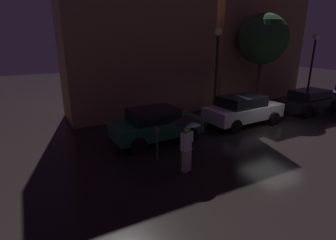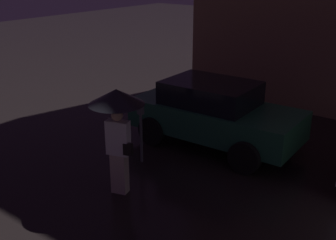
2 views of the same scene
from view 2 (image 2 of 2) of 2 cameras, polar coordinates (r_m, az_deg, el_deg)
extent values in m
cube|color=#1E5638|center=(9.91, 6.44, 0.22)|extent=(3.97, 1.79, 0.67)
cube|color=black|center=(9.79, 5.79, 3.70)|extent=(2.08, 1.55, 0.52)
cylinder|color=black|center=(10.25, 14.69, -1.65)|extent=(0.70, 0.22, 0.70)
cylinder|color=black|center=(8.81, 10.34, -5.05)|extent=(0.70, 0.22, 0.70)
cylinder|color=black|center=(11.31, 3.28, 1.12)|extent=(0.70, 0.22, 0.70)
cylinder|color=black|center=(10.02, -2.16, -1.48)|extent=(0.70, 0.22, 0.70)
cube|color=beige|center=(8.02, -6.56, -7.15)|extent=(0.34, 0.27, 0.79)
cube|color=white|center=(7.71, -6.77, -2.39)|extent=(0.47, 0.31, 0.66)
sphere|color=tan|center=(7.56, -6.91, 0.66)|extent=(0.21, 0.21, 0.21)
cylinder|color=black|center=(7.62, -6.85, -0.62)|extent=(0.02, 0.02, 0.77)
cone|color=black|center=(7.45, -7.02, 3.16)|extent=(1.01, 1.01, 0.28)
cube|color=black|center=(7.63, -5.43, -3.95)|extent=(0.18, 0.14, 0.22)
cylinder|color=#4C5154|center=(9.09, -3.65, -2.50)|extent=(0.06, 0.06, 1.11)
cube|color=#4C5154|center=(8.85, -3.74, 1.47)|extent=(0.12, 0.10, 0.22)
camera|label=1|loc=(9.63, -66.01, 10.52)|focal=28.00mm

